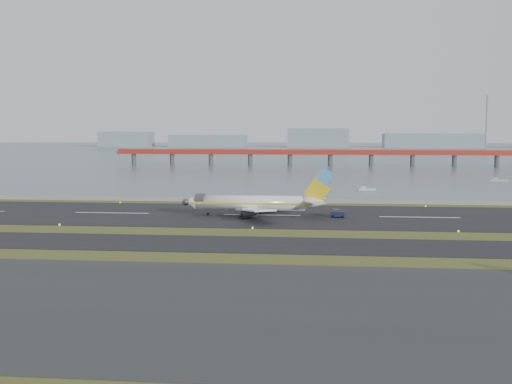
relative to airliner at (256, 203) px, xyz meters
The scene contains 12 objects.
ground 28.10m from the airliner, 87.30° to the right, with size 1000.00×1000.00×0.00m, color #38491A.
apron_strip 82.93m from the airliner, 89.09° to the right, with size 1000.00×50.00×0.10m, color #2C2C2E.
taxiway_strip 40.02m from the airliner, 88.11° to the right, with size 1000.00×18.00×0.10m, color black.
runway_strip 4.24m from the airliner, 58.53° to the left, with size 1000.00×45.00×0.10m, color black.
seawall 32.31m from the airliner, 87.66° to the left, with size 1000.00×2.50×1.00m, color gray.
bay_water 432.17m from the airliner, 89.83° to the left, with size 1400.00×800.00×1.30m, color #495C68.
red_pier 223.20m from the airliner, 84.52° to the left, with size 260.00×5.00×10.20m.
far_shoreline 592.34m from the airliner, 88.56° to the left, with size 1400.00×80.00×60.50m.
airliner is the anchor object (origin of this frame).
pushback_tug 20.82m from the airliner, ahead, with size 3.62×2.38×2.19m.
workboat_near 78.93m from the airliner, 65.64° to the left, with size 6.73×3.41×1.57m.
workboat_far 147.78m from the airliner, 52.11° to the left, with size 7.59×4.33×1.76m.
Camera 1 is at (15.50, -133.78, 22.56)m, focal length 45.00 mm.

